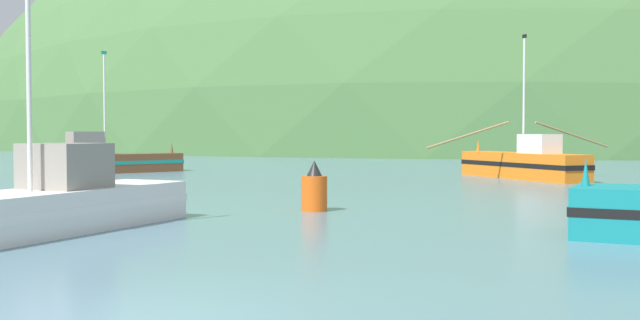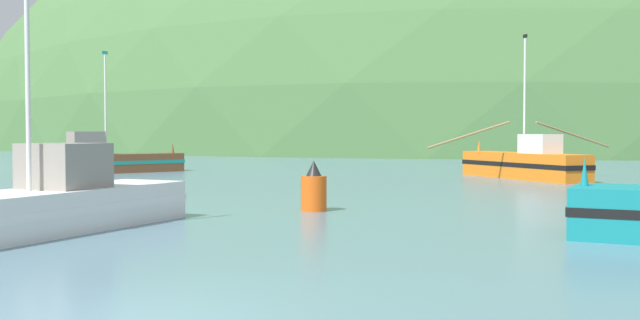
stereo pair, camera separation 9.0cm
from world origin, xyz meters
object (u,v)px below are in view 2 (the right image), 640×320
(fishing_boat_brown, at_px, (107,160))
(fishing_boat_white, at_px, (40,206))
(channel_buoy, at_px, (314,190))
(fishing_boat_orange, at_px, (524,163))

(fishing_boat_brown, bearing_deg, fishing_boat_white, -116.14)
(fishing_boat_white, xyz_separation_m, channel_buoy, (5.93, 6.32, -0.01))
(fishing_boat_orange, relative_size, fishing_boat_brown, 1.27)
(fishing_boat_white, bearing_deg, fishing_boat_brown, -141.92)
(fishing_boat_brown, distance_m, channel_buoy, 25.97)
(fishing_boat_orange, bearing_deg, fishing_boat_white, 119.44)
(fishing_boat_white, height_order, channel_buoy, fishing_boat_white)
(fishing_boat_orange, xyz_separation_m, channel_buoy, (-8.84, -18.43, -0.18))
(fishing_boat_brown, relative_size, channel_buoy, 5.06)
(fishing_boat_orange, distance_m, fishing_boat_brown, 25.20)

